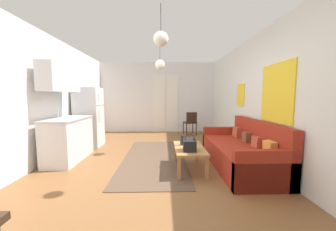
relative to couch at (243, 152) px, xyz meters
name	(u,v)px	position (x,y,z in m)	size (l,w,h in m)	color
ground_plane	(151,172)	(-1.76, -0.10, -0.33)	(4.92, 8.40, 0.10)	brown
wall_back	(158,98)	(-1.75, 3.85, 1.04)	(4.52, 0.13, 2.66)	silver
wall_right	(271,98)	(0.45, -0.10, 1.05)	(0.12, 8.00, 2.66)	silver
wall_left	(26,98)	(-3.98, -0.10, 1.04)	(0.12, 8.00, 2.66)	white
area_rug	(154,158)	(-1.73, 0.54, -0.28)	(1.33, 3.01, 0.01)	brown
couch	(243,152)	(0.00, 0.00, 0.00)	(0.93, 2.11, 0.90)	maroon
coffee_table	(189,150)	(-1.05, -0.10, 0.08)	(0.53, 1.00, 0.42)	#A87542
bamboo_vase	(182,140)	(-1.17, 0.06, 0.24)	(0.07, 0.07, 0.42)	#2D2D33
handbag	(190,145)	(-1.07, -0.32, 0.23)	(0.24, 0.28, 0.29)	black
refrigerator	(89,117)	(-3.56, 1.66, 0.52)	(0.66, 0.63, 1.60)	white
kitchen_counter	(67,125)	(-3.57, 0.49, 0.48)	(0.58, 1.28, 2.02)	silver
accent_chair	(190,122)	(-0.58, 3.11, 0.19)	(0.49, 0.48, 0.82)	black
pendant_lamp_near	(161,39)	(-1.56, -0.75, 1.89)	(0.21, 0.21, 0.59)	black
pendant_lamp_far	(160,65)	(-1.61, 1.11, 1.83)	(0.24, 0.24, 0.66)	black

